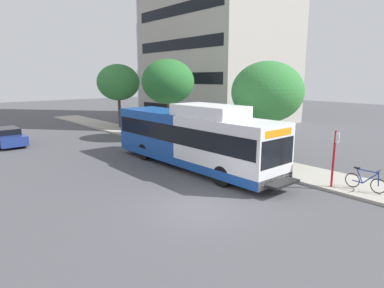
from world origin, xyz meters
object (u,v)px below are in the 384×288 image
street_tree_near_stop (267,92)px  street_tree_mid_block (168,82)px  bus_stop_sign_pole (334,155)px  bicycle_parked (365,181)px  street_tree_far_block (118,82)px  parked_car_far_lane (8,137)px  transit_bus (192,138)px

street_tree_near_stop → street_tree_mid_block: 9.66m
bus_stop_sign_pole → street_tree_near_stop: size_ratio=0.44×
bus_stop_sign_pole → street_tree_mid_block: (1.79, 14.83, 3.07)m
street_tree_near_stop → street_tree_mid_block: size_ratio=0.92×
bicycle_parked → street_tree_far_block: (1.13, 24.26, 4.02)m
street_tree_near_stop → parked_car_far_lane: size_ratio=1.31×
transit_bus → bicycle_parked: bearing=-70.3°
parked_car_far_lane → street_tree_mid_block: bearing=-29.7°
bus_stop_sign_pole → bicycle_parked: bus_stop_sign_pole is taller
transit_bus → bus_stop_sign_pole: (2.33, -7.10, -0.05)m
bicycle_parked → parked_car_far_lane: 24.09m
street_tree_mid_block → parked_car_far_lane: 12.94m
bicycle_parked → parked_car_far_lane: bearing=113.3°
transit_bus → street_tree_mid_block: (4.11, 7.73, 3.02)m
bus_stop_sign_pole → bicycle_parked: size_ratio=1.48×
transit_bus → street_tree_near_stop: bearing=-24.5°
bicycle_parked → street_tree_mid_block: (1.14, 16.04, 4.16)m
bus_stop_sign_pole → parked_car_far_lane: (-8.88, 20.92, -0.99)m
transit_bus → bicycle_parked: size_ratio=6.96×
street_tree_far_block → street_tree_mid_block: bearing=-89.9°
bus_stop_sign_pole → street_tree_near_stop: bearing=70.0°
transit_bus → parked_car_far_lane: transit_bus is taller
bus_stop_sign_pole → street_tree_far_block: (1.78, 23.05, 2.93)m
street_tree_mid_block → parked_car_far_lane: size_ratio=1.42×
street_tree_near_stop → bicycle_parked: bearing=-101.0°
street_tree_far_block → parked_car_far_lane: 11.56m
bus_stop_sign_pole → street_tree_mid_block: bearing=83.1°
transit_bus → bicycle_parked: transit_bus is taller
bicycle_parked → parked_car_far_lane: (-9.53, 22.12, 0.10)m
street_tree_far_block → street_tree_near_stop: bearing=-89.6°
parked_car_far_lane → transit_bus: bearing=-64.6°
bus_stop_sign_pole → parked_car_far_lane: 22.75m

